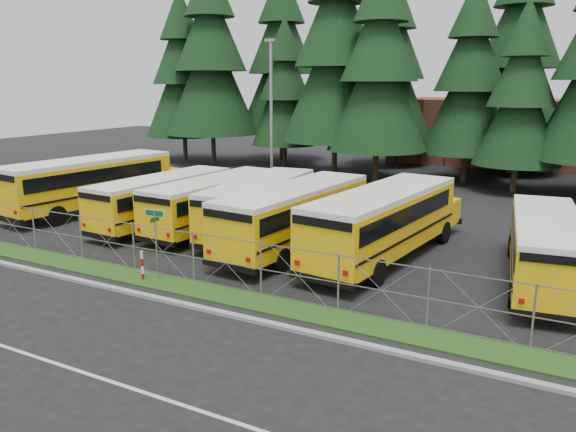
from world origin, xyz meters
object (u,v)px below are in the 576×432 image
at_px(bus_2, 168,201).
at_px(striped_bollard, 142,266).
at_px(light_standard, 271,115).
at_px(bus_4, 262,206).
at_px(bus_0, 96,185).
at_px(bus_5, 299,217).
at_px(bus_6, 387,224).
at_px(street_sign, 155,230).
at_px(bus_3, 219,204).
at_px(bus_east, 545,250).

xyz_separation_m(bus_2, striped_bollard, (4.81, -7.33, -0.75)).
xyz_separation_m(striped_bollard, light_standard, (-3.29, 15.92, 4.90)).
bearing_deg(bus_4, bus_0, 176.15).
height_order(bus_5, bus_6, bus_6).
height_order(street_sign, striped_bollard, street_sign).
xyz_separation_m(bus_3, bus_5, (5.26, -1.16, 0.11)).
bearing_deg(street_sign, bus_2, 127.06).
relative_size(bus_4, street_sign, 3.79).
xyz_separation_m(street_sign, light_standard, (-3.77, 15.60, 3.47)).
height_order(bus_east, striped_bollard, bus_east).
bearing_deg(striped_bollard, bus_4, 86.55).
bearing_deg(bus_4, light_standard, 111.50).
xyz_separation_m(bus_3, bus_east, (15.57, -0.98, -0.03)).
xyz_separation_m(bus_4, street_sign, (-0.01, -7.99, 0.64)).
height_order(bus_2, street_sign, street_sign).
bearing_deg(light_standard, bus_3, -80.10).
bearing_deg(bus_east, bus_6, 170.74).
height_order(bus_2, bus_east, bus_2).
distance_m(bus_0, bus_5, 14.32).
distance_m(bus_6, light_standard, 14.36).
bearing_deg(street_sign, bus_3, 107.35).
bearing_deg(bus_3, light_standard, 102.85).
height_order(bus_6, striped_bollard, bus_6).
bearing_deg(striped_bollard, bus_2, 123.29).
height_order(bus_0, bus_east, bus_0).
height_order(bus_3, striped_bollard, bus_3).
height_order(bus_6, light_standard, light_standard).
relative_size(bus_2, street_sign, 3.66).
bearing_deg(bus_6, street_sign, -128.30).
relative_size(bus_2, bus_4, 0.97).
bearing_deg(striped_bollard, bus_east, 26.91).
bearing_deg(bus_2, bus_east, 2.48).
bearing_deg(bus_4, street_sign, -95.03).
xyz_separation_m(bus_4, light_standard, (-3.79, 7.61, 4.11)).
bearing_deg(bus_4, bus_6, -14.25).
xyz_separation_m(bus_0, bus_3, (9.00, -0.17, -0.22)).
xyz_separation_m(bus_3, street_sign, (2.38, -7.61, 0.66)).
bearing_deg(bus_5, bus_3, 172.48).
relative_size(bus_east, light_standard, 1.00).
height_order(bus_3, bus_6, bus_6).
xyz_separation_m(bus_3, bus_4, (2.39, 0.38, 0.02)).
xyz_separation_m(bus_0, striped_bollard, (10.89, -8.08, -0.99)).
height_order(bus_0, striped_bollard, bus_0).
height_order(bus_0, bus_6, bus_0).
distance_m(bus_2, bus_6, 12.21).
xyz_separation_m(bus_4, bus_6, (6.90, -1.13, 0.15)).
bearing_deg(bus_0, light_standard, 52.92).
height_order(bus_5, street_sign, bus_5).
distance_m(bus_6, bus_east, 6.29).
xyz_separation_m(bus_2, bus_6, (12.21, -0.16, 0.19)).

